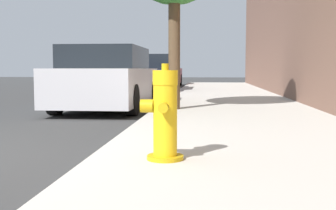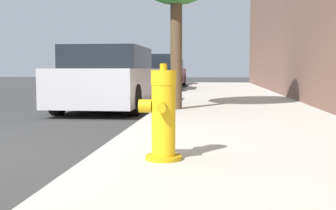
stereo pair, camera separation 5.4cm
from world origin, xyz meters
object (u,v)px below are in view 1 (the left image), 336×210
Objects in this scene: fire_hydrant at (165,116)px; parked_car_near at (108,79)px; parked_car_far at (162,73)px; parked_car_mid at (150,74)px.

fire_hydrant is 5.86m from parked_car_near.
parked_car_far reaches higher than parked_car_near.
parked_car_near reaches higher than fire_hydrant.
parked_car_far is (-1.97, 17.78, 0.17)m from fire_hydrant.
parked_car_mid reaches higher than parked_car_near.
parked_car_mid is (-1.83, 12.34, 0.19)m from fire_hydrant.
parked_car_mid is 1.17× the size of parked_car_far.
parked_car_far is at bearing 91.47° from parked_car_mid.
parked_car_mid is at bearing 90.09° from parked_car_near.
parked_car_far is at bearing 96.32° from fire_hydrant.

